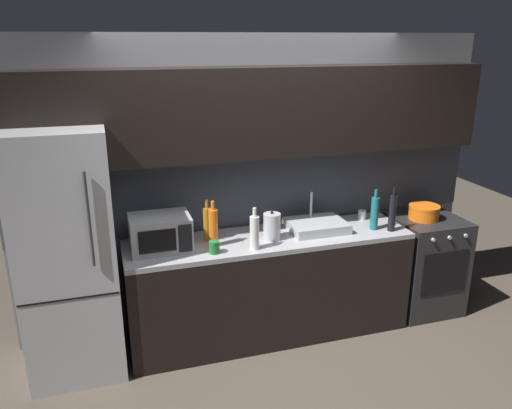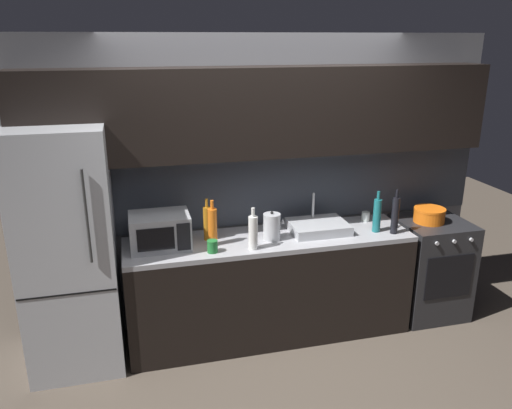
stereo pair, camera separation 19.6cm
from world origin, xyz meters
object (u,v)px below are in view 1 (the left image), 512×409
object	(u,v)px
oven_range	(424,263)
wine_bottle_amber	(207,224)
refrigerator	(68,255)
kettle	(272,226)
wine_bottle_white	(254,232)
mug_clear	(362,215)
wine_bottle_teal	(375,213)
wine_bottle_dark	(392,213)
cooking_pot	(424,212)
mug_green	(214,247)
wine_bottle_orange	(213,227)
microwave	(160,233)

from	to	relation	value
oven_range	wine_bottle_amber	xyz separation A→B (m)	(-2.03, 0.08, 0.59)
refrigerator	kettle	bearing A→B (deg)	-1.77
wine_bottle_white	mug_clear	bearing A→B (deg)	17.66
wine_bottle_amber	wine_bottle_white	bearing A→B (deg)	-41.63
wine_bottle_teal	wine_bottle_dark	size ratio (longest dim) A/B	0.92
cooking_pot	wine_bottle_white	bearing A→B (deg)	-173.17
oven_range	mug_green	size ratio (longest dim) A/B	9.32
wine_bottle_white	mug_green	distance (m)	0.33
oven_range	wine_bottle_teal	distance (m)	0.87
wine_bottle_dark	wine_bottle_orange	world-z (taller)	wine_bottle_dark
wine_bottle_dark	wine_bottle_white	world-z (taller)	wine_bottle_dark
wine_bottle_dark	wine_bottle_orange	bearing A→B (deg)	175.25
refrigerator	mug_clear	xyz separation A→B (m)	(2.50, 0.16, -0.00)
wine_bottle_white	wine_bottle_teal	bearing A→B (deg)	5.48
oven_range	wine_bottle_dark	world-z (taller)	wine_bottle_dark
kettle	wine_bottle_white	xyz separation A→B (m)	(-0.20, -0.15, 0.03)
wine_bottle_white	wine_bottle_orange	world-z (taller)	wine_bottle_orange
kettle	wine_bottle_dark	bearing A→B (deg)	-6.68
kettle	wine_bottle_white	size ratio (longest dim) A/B	0.72
mug_clear	wine_bottle_teal	bearing A→B (deg)	-95.69
oven_range	wine_bottle_dark	distance (m)	0.80
refrigerator	oven_range	xyz separation A→B (m)	(3.09, -0.00, -0.49)
refrigerator	mug_green	distance (m)	1.07
kettle	wine_bottle_teal	distance (m)	0.91
oven_range	cooking_pot	xyz separation A→B (m)	(-0.06, 0.00, 0.51)
wine_bottle_amber	cooking_pot	world-z (taller)	wine_bottle_amber
oven_range	mug_green	world-z (taller)	mug_green
mug_clear	wine_bottle_white	bearing A→B (deg)	-162.34
oven_range	mug_green	xyz separation A→B (m)	(-2.03, -0.18, 0.50)
wine_bottle_teal	wine_bottle_white	world-z (taller)	wine_bottle_teal
microwave	kettle	distance (m)	0.89
refrigerator	wine_bottle_dark	world-z (taller)	refrigerator
wine_bottle_orange	mug_green	xyz separation A→B (m)	(-0.03, -0.14, -0.11)
wine_bottle_amber	mug_green	size ratio (longest dim) A/B	3.59
microwave	mug_green	xyz separation A→B (m)	(0.38, -0.20, -0.09)
oven_range	wine_bottle_orange	distance (m)	2.10
kettle	wine_bottle_teal	xyz separation A→B (m)	(0.90, -0.05, 0.04)
refrigerator	wine_bottle_amber	size ratio (longest dim) A/B	5.43
kettle	wine_bottle_teal	size ratio (longest dim) A/B	0.69
wine_bottle_teal	wine_bottle_dark	bearing A→B (deg)	-31.09
oven_range	kettle	bearing A→B (deg)	-178.23
wine_bottle_white	oven_range	bearing A→B (deg)	6.57
wine_bottle_orange	oven_range	bearing A→B (deg)	1.20
wine_bottle_orange	cooking_pot	distance (m)	1.95
wine_bottle_teal	wine_bottle_amber	size ratio (longest dim) A/B	1.02
microwave	mug_green	world-z (taller)	microwave
wine_bottle_dark	mug_clear	size ratio (longest dim) A/B	4.48
wine_bottle_orange	wine_bottle_white	bearing A→B (deg)	-28.45
oven_range	wine_bottle_teal	size ratio (longest dim) A/B	2.55
mug_clear	refrigerator	bearing A→B (deg)	-176.36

